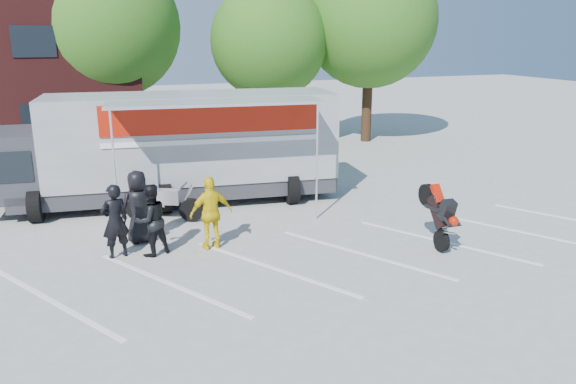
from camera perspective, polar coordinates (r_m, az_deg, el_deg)
ground at (r=12.39m, az=-0.92°, el=-9.57°), size 100.00×100.00×0.00m
parking_bay_lines at (r=13.25m, az=-2.42°, el=-7.81°), size 18.09×13.33×0.01m
tree_left at (r=26.58m, az=-17.69°, el=15.69°), size 6.12×6.12×8.64m
tree_mid at (r=27.00m, az=-1.94°, el=15.06°), size 5.44×5.44×7.68m
tree_right at (r=28.58m, az=8.34°, el=16.83°), size 6.46×6.46×9.12m
transporter_truck at (r=18.69m, az=-10.85°, el=-0.96°), size 11.52×6.56×3.49m
parked_motorcycle at (r=16.91m, az=-12.37°, el=-2.85°), size 2.44×1.71×1.22m
stunt_bike_rider at (r=15.18m, az=13.95°, el=-5.15°), size 0.75×1.53×1.79m
spectator_leather_a at (r=15.09m, az=-14.93°, el=-1.47°), size 1.04×0.78×1.93m
spectator_leather_b at (r=14.23m, az=-17.18°, el=-2.86°), size 0.77×0.61×1.85m
spectator_leather_c at (r=14.16m, az=-13.77°, el=-2.79°), size 1.07×0.97×1.81m
spectator_hivis at (r=14.28m, az=-7.81°, el=-2.14°), size 1.14×0.56×1.89m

